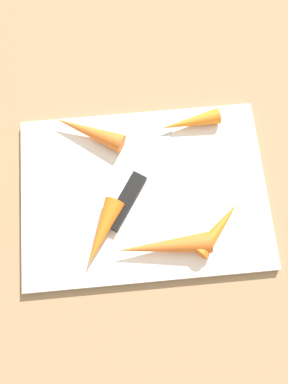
{
  "coord_description": "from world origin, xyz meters",
  "views": [
    {
      "loc": [
        -0.02,
        -0.19,
        0.62
      ],
      "look_at": [
        0.0,
        0.0,
        0.01
      ],
      "focal_mm": 40.56,
      "sensor_mm": 36.0,
      "label": 1
    }
  ],
  "objects_px": {
    "carrot_long": "(89,131)",
    "carrot_shortest": "(190,122)",
    "knife": "(130,194)",
    "carrot_medium": "(102,233)",
    "cutting_board": "(144,193)",
    "carrot_short": "(219,228)",
    "carrot_longest": "(164,246)"
  },
  "relations": [
    {
      "from": "cutting_board",
      "to": "carrot_long",
      "type": "bearing_deg",
      "value": 127.13
    },
    {
      "from": "cutting_board",
      "to": "carrot_shortest",
      "type": "bearing_deg",
      "value": 51.72
    },
    {
      "from": "carrot_shortest",
      "to": "cutting_board",
      "type": "bearing_deg",
      "value": 43.59
    },
    {
      "from": "carrot_long",
      "to": "carrot_short",
      "type": "xyz_separation_m",
      "value": [
        0.17,
        -0.16,
        -0.0
      ]
    },
    {
      "from": "carrot_long",
      "to": "carrot_medium",
      "type": "bearing_deg",
      "value": 121.14
    },
    {
      "from": "carrot_long",
      "to": "cutting_board",
      "type": "bearing_deg",
      "value": 154.56
    },
    {
      "from": "cutting_board",
      "to": "carrot_medium",
      "type": "distance_m",
      "value": 0.09
    },
    {
      "from": "carrot_medium",
      "to": "carrot_long",
      "type": "bearing_deg",
      "value": -150.09
    },
    {
      "from": "carrot_medium",
      "to": "carrot_long",
      "type": "relative_size",
      "value": 0.89
    },
    {
      "from": "cutting_board",
      "to": "carrot_medium",
      "type": "bearing_deg",
      "value": -137.77
    },
    {
      "from": "carrot_medium",
      "to": "carrot_short",
      "type": "bearing_deg",
      "value": 113.5
    },
    {
      "from": "knife",
      "to": "carrot_medium",
      "type": "height_order",
      "value": "carrot_medium"
    },
    {
      "from": "cutting_board",
      "to": "carrot_short",
      "type": "distance_m",
      "value": 0.12
    },
    {
      "from": "carrot_medium",
      "to": "carrot_shortest",
      "type": "height_order",
      "value": "carrot_medium"
    },
    {
      "from": "knife",
      "to": "carrot_short",
      "type": "bearing_deg",
      "value": -84.65
    },
    {
      "from": "carrot_long",
      "to": "carrot_shortest",
      "type": "bearing_deg",
      "value": -151.66
    },
    {
      "from": "carrot_short",
      "to": "carrot_shortest",
      "type": "bearing_deg",
      "value": 50.36
    },
    {
      "from": "carrot_short",
      "to": "carrot_medium",
      "type": "bearing_deg",
      "value": 130.89
    },
    {
      "from": "carrot_medium",
      "to": "carrot_shortest",
      "type": "bearing_deg",
      "value": 164.08
    },
    {
      "from": "knife",
      "to": "carrot_short",
      "type": "relative_size",
      "value": 1.94
    },
    {
      "from": "carrot_longest",
      "to": "carrot_medium",
      "type": "distance_m",
      "value": 0.09
    },
    {
      "from": "carrot_longest",
      "to": "carrot_long",
      "type": "height_order",
      "value": "carrot_longest"
    },
    {
      "from": "carrot_longest",
      "to": "carrot_shortest",
      "type": "height_order",
      "value": "carrot_longest"
    },
    {
      "from": "carrot_short",
      "to": "cutting_board",
      "type": "bearing_deg",
      "value": 99.97
    },
    {
      "from": "carrot_long",
      "to": "carrot_short",
      "type": "bearing_deg",
      "value": 164.03
    },
    {
      "from": "carrot_longest",
      "to": "carrot_short",
      "type": "height_order",
      "value": "carrot_longest"
    },
    {
      "from": "knife",
      "to": "carrot_medium",
      "type": "distance_m",
      "value": 0.07
    },
    {
      "from": "carrot_long",
      "to": "carrot_short",
      "type": "height_order",
      "value": "carrot_long"
    },
    {
      "from": "carrot_medium",
      "to": "carrot_short",
      "type": "distance_m",
      "value": 0.16
    },
    {
      "from": "carrot_medium",
      "to": "carrot_long",
      "type": "distance_m",
      "value": 0.16
    },
    {
      "from": "carrot_longest",
      "to": "carrot_medium",
      "type": "xyz_separation_m",
      "value": [
        -0.08,
        0.03,
        -0.0
      ]
    },
    {
      "from": "cutting_board",
      "to": "carrot_long",
      "type": "xyz_separation_m",
      "value": [
        -0.07,
        0.1,
        0.02
      ]
    }
  ]
}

